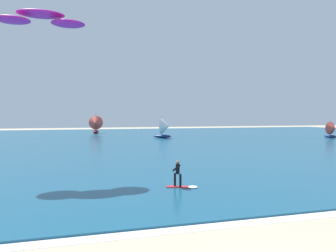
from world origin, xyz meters
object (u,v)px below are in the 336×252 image
kite (41,19)px  sailboat_outermost (332,130)px  sailboat_mid_right (165,128)px  kitesurfer (181,178)px  sailboat_near_shore (96,124)px

kite → sailboat_outermost: (50.76, 25.45, -10.03)m
sailboat_outermost → sailboat_mid_right: bearing=165.1°
kite → sailboat_mid_right: 39.96m
kitesurfer → sailboat_near_shore: bearing=92.5°
sailboat_outermost → kitesurfer: bearing=-142.6°
kitesurfer → kite: bearing=143.1°
sailboat_near_shore → sailboat_mid_right: bearing=-58.4°
kite → sailboat_mid_right: bearing=61.3°
sailboat_mid_right → sailboat_near_shore: (-12.51, 20.30, 0.25)m
sailboat_outermost → sailboat_near_shore: size_ratio=0.74×
kite → sailboat_mid_right: kite is taller
kitesurfer → sailboat_outermost: sailboat_outermost is taller
kite → kitesurfer: bearing=-36.9°
kite → sailboat_near_shore: bearing=83.6°
kitesurfer → sailboat_mid_right: (9.81, 40.62, 1.40)m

